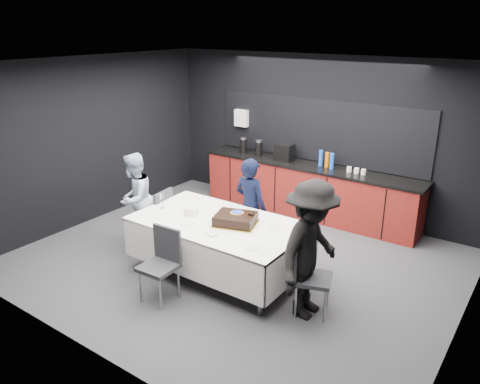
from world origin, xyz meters
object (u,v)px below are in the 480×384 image
object	(u,v)px
person_center	(251,207)
person_right	(311,250)
chair_near	(162,259)
plate_stack	(192,211)
chair_left	(159,214)
champagne_flute	(162,198)
party_table	(219,231)
person_left	(135,199)
chair_right	(307,271)
cake_assembly	(236,219)

from	to	relation	value
person_center	person_right	size ratio (longest dim) A/B	0.89
chair_near	plate_stack	bearing A→B (deg)	105.97
plate_stack	chair_left	bearing A→B (deg)	169.01
champagne_flute	chair_left	size ratio (longest dim) A/B	0.24
party_table	champagne_flute	xyz separation A→B (m)	(-0.95, -0.09, 0.30)
party_table	champagne_flute	distance (m)	1.00
chair_left	person_center	world-z (taller)	person_center
chair_left	person_left	distance (m)	0.47
chair_left	chair_near	distance (m)	1.46
plate_stack	person_center	bearing A→B (deg)	58.68
champagne_flute	person_center	world-z (taller)	person_center
chair_right	person_center	xyz separation A→B (m)	(-1.39, 0.88, 0.21)
party_table	chair_left	xyz separation A→B (m)	(-1.26, 0.13, -0.11)
chair_left	person_left	xyz separation A→B (m)	(-0.43, -0.07, 0.18)
chair_near	person_right	distance (m)	1.84
chair_right	person_left	bearing A→B (deg)	176.45
person_center	person_right	world-z (taller)	person_right
cake_assembly	chair_left	xyz separation A→B (m)	(-1.50, 0.07, -0.31)
chair_left	cake_assembly	bearing A→B (deg)	-2.82
party_table	chair_right	distance (m)	1.42
plate_stack	person_center	xyz separation A→B (m)	(0.47, 0.77, -0.09)
cake_assembly	chair_right	xyz separation A→B (m)	(1.17, -0.19, -0.31)
chair_right	chair_near	distance (m)	1.78
plate_stack	chair_near	world-z (taller)	chair_near
cake_assembly	chair_right	bearing A→B (deg)	-9.16
chair_right	chair_near	xyz separation A→B (m)	(-1.62, -0.75, 0.00)
chair_near	person_left	xyz separation A→B (m)	(-1.48, 0.94, 0.18)
party_table	chair_right	world-z (taller)	chair_right
cake_assembly	chair_right	distance (m)	1.22
plate_stack	champagne_flute	size ratio (longest dim) A/B	0.91
cake_assembly	chair_near	distance (m)	1.09
cake_assembly	champagne_flute	bearing A→B (deg)	-173.08
champagne_flute	chair_right	bearing A→B (deg)	-1.05
plate_stack	chair_near	distance (m)	0.94
person_center	person_right	bearing A→B (deg)	153.53
cake_assembly	plate_stack	size ratio (longest dim) A/B	3.27
chair_near	person_left	size ratio (longest dim) A/B	0.64
party_table	chair_left	distance (m)	1.28
chair_near	person_center	xyz separation A→B (m)	(0.22, 1.63, 0.21)
plate_stack	chair_right	distance (m)	1.89
party_table	person_center	world-z (taller)	person_center
chair_left	chair_near	size ratio (longest dim) A/B	1.00
cake_assembly	champagne_flute	world-z (taller)	champagne_flute
champagne_flute	chair_right	distance (m)	2.40
party_table	person_right	world-z (taller)	person_right
cake_assembly	plate_stack	xyz separation A→B (m)	(-0.69, -0.08, -0.02)
cake_assembly	plate_stack	distance (m)	0.70
person_center	person_right	distance (m)	1.70
person_left	chair_right	bearing A→B (deg)	67.82
chair_near	person_center	distance (m)	1.66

